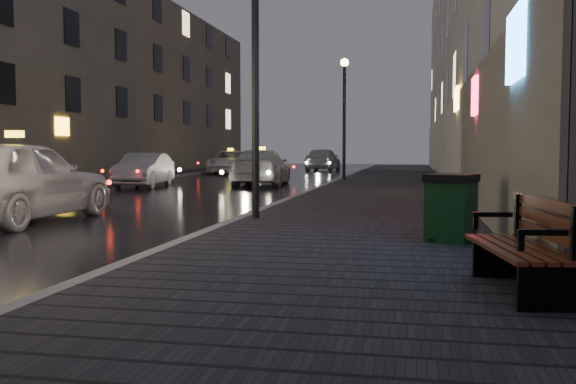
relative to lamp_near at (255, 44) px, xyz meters
name	(u,v)px	position (x,y,z in m)	size (l,w,h in m)	color
sidewalk	(390,183)	(2.05, 15.00, -3.41)	(4.60, 58.00, 0.15)	black
curb	(333,183)	(-0.35, 15.00, -3.41)	(0.20, 58.00, 0.15)	slate
sidewalk_far	(111,180)	(-10.55, 15.00, -3.41)	(2.40, 58.00, 0.15)	black
curb_far	(137,181)	(-9.25, 15.00, -3.41)	(0.20, 58.00, 0.15)	slate
building_near	(465,41)	(5.25, 19.00, 3.01)	(1.80, 50.00, 13.00)	#605B54
building_far_c	(162,95)	(-15.35, 33.00, 2.01)	(6.00, 22.00, 11.00)	#6B6051
lamp_near	(255,44)	(0.00, 0.00, 0.00)	(0.36, 0.36, 5.28)	black
lamp_far	(344,103)	(0.00, 16.00, 0.00)	(0.36, 0.36, 5.28)	black
bench	(527,245)	(4.05, -5.83, -2.89)	(0.86, 1.81, 0.89)	black
trash_bin	(451,207)	(3.54, -2.58, -2.84)	(0.84, 0.84, 0.98)	black
taxi_near	(16,180)	(-4.88, -0.44, -2.63)	(2.03, 5.05, 1.72)	silver
car_left_mid	(144,170)	(-7.45, 11.65, -2.81)	(1.43, 4.09, 1.35)	gray
taxi_mid	(261,168)	(-3.20, 13.78, -2.76)	(2.05, 5.03, 1.46)	#BCBBC2
taxi_far	(231,162)	(-7.99, 25.71, -2.78)	(2.36, 5.11, 1.42)	silver
car_far	(323,159)	(-3.12, 31.61, -2.69)	(1.89, 4.69, 1.60)	#9F9EA6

